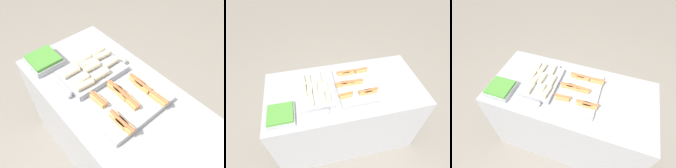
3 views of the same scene
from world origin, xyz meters
TOP-DOWN VIEW (x-y plane):
  - ground_plane at (0.00, 0.00)m, footprint 12.00×12.00m
  - counter at (0.00, 0.00)m, footprint 1.65×0.80m
  - tray_hotdogs at (0.09, 0.00)m, footprint 0.40×0.53m
  - tray_wraps at (-0.31, -0.00)m, footprint 0.33×0.46m
  - tray_side_front at (-0.65, -0.22)m, footprint 0.25×0.24m
  - serving_spoon_near at (-0.24, -0.26)m, footprint 0.23×0.05m
  - serving_spoon_far at (-0.24, 0.26)m, footprint 0.23×0.05m

SIDE VIEW (x-z plane):
  - ground_plane at x=0.00m, z-range 0.00..0.00m
  - counter at x=0.00m, z-range 0.00..0.93m
  - serving_spoon_near at x=-0.24m, z-range 0.93..0.98m
  - serving_spoon_far at x=-0.24m, z-range 0.93..0.98m
  - tray_hotdogs at x=0.09m, z-range 0.92..1.02m
  - tray_side_front at x=-0.65m, z-range 0.93..1.01m
  - tray_wraps at x=-0.31m, z-range 0.92..1.02m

